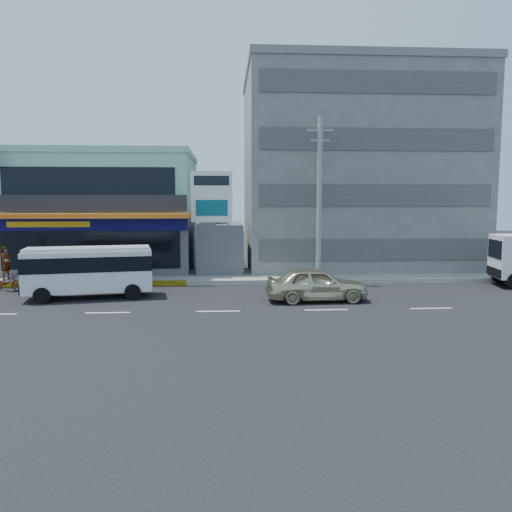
{
  "coord_description": "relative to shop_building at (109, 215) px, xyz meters",
  "views": [
    {
      "loc": [
        0.35,
        -22.47,
        5.03
      ],
      "look_at": [
        1.92,
        3.08,
        2.2
      ],
      "focal_mm": 35.0,
      "sensor_mm": 36.0,
      "label": 1
    }
  ],
  "objects": [
    {
      "name": "ground",
      "position": [
        8.0,
        -13.95,
        -4.0
      ],
      "size": [
        120.0,
        120.0,
        0.0
      ],
      "primitive_type": "plane",
      "color": "black",
      "rests_on": "ground"
    },
    {
      "name": "sidewalk",
      "position": [
        13.0,
        -4.45,
        -3.85
      ],
      "size": [
        70.0,
        5.0,
        0.3
      ],
      "primitive_type": "cube",
      "color": "gray",
      "rests_on": "ground"
    },
    {
      "name": "shop_building",
      "position": [
        0.0,
        0.0,
        0.0
      ],
      "size": [
        12.4,
        11.7,
        8.0
      ],
      "color": "#424347",
      "rests_on": "ground"
    },
    {
      "name": "concrete_building",
      "position": [
        18.0,
        1.05,
        3.0
      ],
      "size": [
        16.0,
        12.0,
        14.0
      ],
      "primitive_type": "cube",
      "color": "gray",
      "rests_on": "ground"
    },
    {
      "name": "gap_structure",
      "position": [
        8.0,
        -1.95,
        -2.25
      ],
      "size": [
        3.0,
        6.0,
        3.5
      ],
      "primitive_type": "cube",
      "color": "#424347",
      "rests_on": "ground"
    },
    {
      "name": "satellite_dish",
      "position": [
        8.0,
        -2.95,
        -0.42
      ],
      "size": [
        1.5,
        1.5,
        0.15
      ],
      "primitive_type": "cylinder",
      "color": "slate",
      "rests_on": "gap_structure"
    },
    {
      "name": "billboard",
      "position": [
        7.5,
        -4.75,
        0.93
      ],
      "size": [
        2.6,
        0.18,
        6.9
      ],
      "color": "gray",
      "rests_on": "ground"
    },
    {
      "name": "utility_pole_near",
      "position": [
        14.0,
        -6.55,
        1.15
      ],
      "size": [
        1.6,
        0.3,
        10.0
      ],
      "color": "#999993",
      "rests_on": "ground"
    },
    {
      "name": "minibus",
      "position": [
        1.28,
        -10.38,
        -2.41
      ],
      "size": [
        6.62,
        3.13,
        2.66
      ],
      "color": "silver",
      "rests_on": "ground"
    },
    {
      "name": "sedan",
      "position": [
        12.92,
        -11.84,
        -3.14
      ],
      "size": [
        5.12,
        2.2,
        1.72
      ],
      "primitive_type": "imported",
      "rotation": [
        0.0,
        0.0,
        1.6
      ],
      "color": "beige",
      "rests_on": "ground"
    },
    {
      "name": "motorcycle_rider",
      "position": [
        -3.91,
        -7.98,
        -3.16
      ],
      "size": [
        2.08,
        1.24,
        2.52
      ],
      "color": "#4E0B0C",
      "rests_on": "ground"
    }
  ]
}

